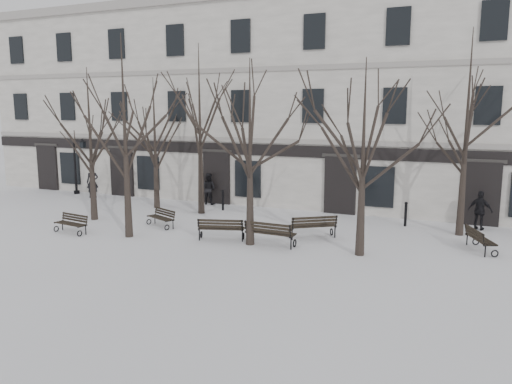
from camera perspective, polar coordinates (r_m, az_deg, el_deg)
The scene contains 21 objects.
ground at distance 19.73m, azimuth -6.16°, elevation -6.03°, with size 100.00×100.00×0.00m, color white.
building at distance 30.95m, azimuth 5.67°, elevation 9.92°, with size 40.40×10.20×11.40m.
tree_0 at distance 24.72m, azimuth -18.49°, elevation 7.18°, with size 5.01×5.01×7.15m.
tree_1 at distance 20.87m, azimuth -14.86°, elevation 8.80°, with size 5.73×5.73×8.19m.
tree_2 at distance 18.99m, azimuth -0.70°, elevation 7.05°, with size 4.99×4.99×7.12m.
tree_3 at distance 17.97m, azimuth 12.21°, elevation 6.48°, with size 4.91×4.91×7.01m.
tree_4 at distance 26.92m, azimuth -11.53°, elevation 7.25°, with size 4.82×4.82×6.88m.
tree_5 at distance 25.06m, azimuth -6.47°, elevation 9.43°, with size 5.89×5.89×8.41m.
tree_6 at distance 22.19m, azimuth 23.05°, elevation 8.81°, with size 5.92×5.92×8.46m.
bench_0 at distance 22.78m, azimuth -20.33°, elevation -3.33°, with size 1.67×0.82×0.81m.
bench_1 at distance 20.20m, azimuth -4.00°, elevation -4.14°, with size 1.95×1.18×0.93m.
bench_2 at distance 19.35m, azimuth 1.59°, elevation -4.64°, with size 1.99×0.79×0.99m.
bench_3 at distance 22.91m, azimuth -10.73°, elevation -2.83°, with size 1.67×1.16×0.80m.
bench_4 at distance 20.63m, azimuth 6.52°, elevation -3.83°, with size 1.95×1.67×0.98m.
bench_5 at distance 20.48m, azimuth 24.15°, elevation -4.88°, with size 1.22×1.81×0.87m.
lamp_post at distance 32.78m, azimuth -19.67°, elevation 3.24°, with size 1.09×0.40×3.47m.
bollard_a at distance 26.13m, azimuth -3.81°, elevation -0.85°, with size 0.14×0.14×1.09m.
bollard_b at distance 23.54m, azimuth 16.73°, elevation -2.33°, with size 0.14×0.14×1.12m.
pedestrian_a at distance 31.52m, azimuth -18.09°, elevation -0.59°, with size 0.68×0.45×1.87m, color black.
pedestrian_b at distance 27.97m, azimuth -5.43°, elevation -1.39°, with size 0.85×0.66×1.76m, color black.
pedestrian_c at distance 24.07m, azimuth 24.10°, elevation -3.98°, with size 1.02×0.42×1.74m, color black.
Camera 1 is at (9.39, -16.53, 5.26)m, focal length 35.00 mm.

